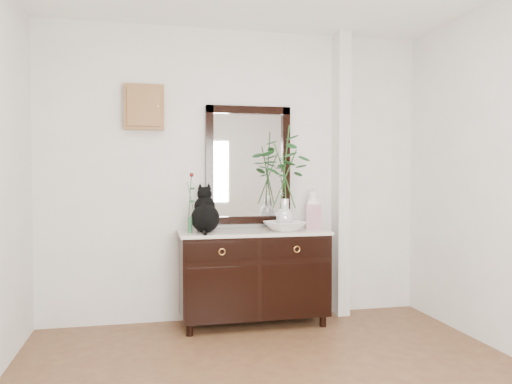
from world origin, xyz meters
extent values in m
cube|color=white|center=(0.00, 1.98, 1.35)|extent=(3.60, 0.04, 2.70)
cube|color=white|center=(1.00, 1.90, 1.35)|extent=(0.12, 0.20, 2.70)
cube|color=black|center=(0.10, 1.73, 0.46)|extent=(1.30, 0.50, 0.82)
cube|color=silver|center=(0.10, 1.73, 0.83)|extent=(1.33, 0.52, 0.03)
cube|color=black|center=(0.10, 1.97, 1.44)|extent=(0.80, 0.06, 1.10)
cube|color=white|center=(0.10, 1.98, 1.44)|extent=(0.66, 0.01, 0.96)
cube|color=brown|center=(-0.85, 1.94, 1.95)|extent=(0.35, 0.10, 0.40)
imported|color=white|center=(0.37, 1.66, 0.89)|extent=(0.43, 0.43, 0.08)
camera|label=1|loc=(-0.84, -2.62, 1.35)|focal=35.00mm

